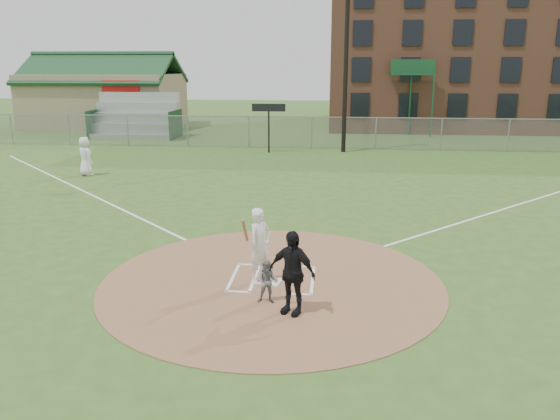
# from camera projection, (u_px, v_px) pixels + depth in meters

# --- Properties ---
(ground) EXTENTS (140.00, 140.00, 0.00)m
(ground) POSITION_uv_depth(u_px,v_px,m) (272.00, 282.00, 13.48)
(ground) COLOR #345A1F
(ground) RESTS_ON ground
(dirt_circle) EXTENTS (8.40, 8.40, 0.02)m
(dirt_circle) POSITION_uv_depth(u_px,v_px,m) (272.00, 281.00, 13.47)
(dirt_circle) COLOR #976847
(dirt_circle) RESTS_ON ground
(home_plate) EXTENTS (0.58, 0.58, 0.03)m
(home_plate) POSITION_uv_depth(u_px,v_px,m) (271.00, 282.00, 13.38)
(home_plate) COLOR white
(home_plate) RESTS_ON dirt_circle
(foul_line_first) EXTENTS (17.04, 17.04, 0.01)m
(foul_line_first) POSITION_uv_depth(u_px,v_px,m) (527.00, 202.00, 21.26)
(foul_line_first) COLOR white
(foul_line_first) RESTS_ON ground
(foul_line_third) EXTENTS (17.04, 17.04, 0.01)m
(foul_line_third) POSITION_uv_depth(u_px,v_px,m) (84.00, 191.00, 22.99)
(foul_line_third) COLOR white
(foul_line_third) RESTS_ON ground
(catcher) EXTENTS (0.49, 0.38, 0.99)m
(catcher) POSITION_uv_depth(u_px,v_px,m) (268.00, 282.00, 12.13)
(catcher) COLOR slate
(catcher) RESTS_ON dirt_circle
(umpire) EXTENTS (1.17, 0.86, 1.84)m
(umpire) POSITION_uv_depth(u_px,v_px,m) (292.00, 272.00, 11.52)
(umpire) COLOR black
(umpire) RESTS_ON dirt_circle
(ondeck_player) EXTENTS (1.08, 1.02, 1.86)m
(ondeck_player) POSITION_uv_depth(u_px,v_px,m) (85.00, 156.00, 26.11)
(ondeck_player) COLOR white
(ondeck_player) RESTS_ON ground
(batters_boxes) EXTENTS (2.08, 1.88, 0.01)m
(batters_boxes) POSITION_uv_depth(u_px,v_px,m) (273.00, 278.00, 13.61)
(batters_boxes) COLOR white
(batters_boxes) RESTS_ON dirt_circle
(batter_at_plate) EXTENTS (0.75, 1.11, 1.86)m
(batter_at_plate) POSITION_uv_depth(u_px,v_px,m) (260.00, 245.00, 13.19)
(batter_at_plate) COLOR white
(batter_at_plate) RESTS_ON dirt_circle
(outfield_fence) EXTENTS (56.08, 0.08, 2.03)m
(outfield_fence) POSITION_uv_depth(u_px,v_px,m) (312.00, 133.00, 34.36)
(outfield_fence) COLOR slate
(outfield_fence) RESTS_ON ground
(bleachers) EXTENTS (6.08, 3.20, 3.20)m
(bleachers) POSITION_uv_depth(u_px,v_px,m) (135.00, 116.00, 39.50)
(bleachers) COLOR #B7BABF
(bleachers) RESTS_ON ground
(clubhouse) EXTENTS (12.20, 8.71, 6.23)m
(clubhouse) POSITION_uv_depth(u_px,v_px,m) (106.00, 98.00, 46.30)
(clubhouse) COLOR gray
(clubhouse) RESTS_ON ground
(brick_warehouse) EXTENTS (30.00, 17.17, 15.00)m
(brick_warehouse) POSITION_uv_depth(u_px,v_px,m) (508.00, 36.00, 46.49)
(brick_warehouse) COLOR brown
(brick_warehouse) RESTS_ON ground
(light_pole) EXTENTS (1.20, 0.30, 12.22)m
(light_pole) POSITION_uv_depth(u_px,v_px,m) (347.00, 39.00, 31.76)
(light_pole) COLOR black
(light_pole) RESTS_ON ground
(scoreboard_sign) EXTENTS (2.00, 0.10, 2.93)m
(scoreboard_sign) POSITION_uv_depth(u_px,v_px,m) (269.00, 113.00, 32.52)
(scoreboard_sign) COLOR black
(scoreboard_sign) RESTS_ON ground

